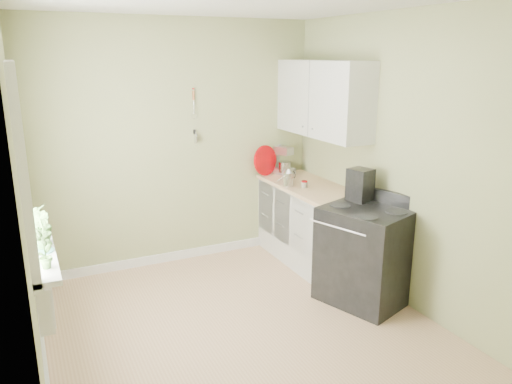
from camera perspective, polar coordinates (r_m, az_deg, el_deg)
name	(u,v)px	position (r m, az deg, el deg)	size (l,w,h in m)	color
floor	(245,333)	(4.47, -1.22, -15.84)	(3.20, 3.60, 0.02)	tan
wall_back	(177,144)	(5.60, -9.03, 5.40)	(3.20, 0.02, 2.70)	tan
wall_left	(21,206)	(3.61, -25.31, -1.48)	(0.02, 3.60, 2.70)	tan
wall_right	(403,162)	(4.81, 16.46, 3.31)	(0.02, 3.60, 2.70)	tan
base_cabinets	(314,228)	(5.64, 6.61, -4.07)	(0.60, 1.60, 0.87)	white
countertop	(314,189)	(5.50, 6.67, 0.39)	(0.64, 1.60, 0.04)	#D6B083
upper_cabinets	(323,99)	(5.49, 7.64, 10.52)	(0.35, 1.40, 0.80)	white
window	(20,167)	(3.85, -25.34, 2.60)	(0.06, 1.14, 1.44)	white
window_sill	(42,254)	(4.04, -23.22, -6.57)	(0.18, 1.14, 0.04)	white
radiator	(44,299)	(4.12, -23.11, -11.13)	(0.12, 0.50, 0.35)	white
wall_utensils	(194,124)	(5.60, -7.05, 7.69)	(0.02, 0.14, 0.58)	#D6B083
stove	(365,254)	(4.89, 12.35, -6.98)	(0.89, 0.93, 1.05)	black
stand_mixer	(282,161)	(6.08, 2.98, 3.60)	(0.26, 0.33, 0.36)	#B2B2B7
kettle	(289,178)	(5.48, 3.74, 1.66)	(0.19, 0.11, 0.19)	silver
coffee_maker	(360,187)	(4.94, 11.78, 0.60)	(0.24, 0.25, 0.34)	black
red_tray	(265,160)	(5.95, 1.07, 3.63)	(0.36, 0.36, 0.02)	#9D0005
jar	(304,184)	(5.45, 5.55, 0.90)	(0.07, 0.07, 0.07)	#A69E87
plant_a	(44,250)	(3.67, -23.03, -6.08)	(0.15, 0.10, 0.28)	#3C622A
plant_b	(41,231)	(4.05, -23.37, -4.07)	(0.16, 0.13, 0.29)	#3C622A
plant_c	(40,224)	(4.18, -23.49, -3.32)	(0.17, 0.17, 0.31)	#3C622A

